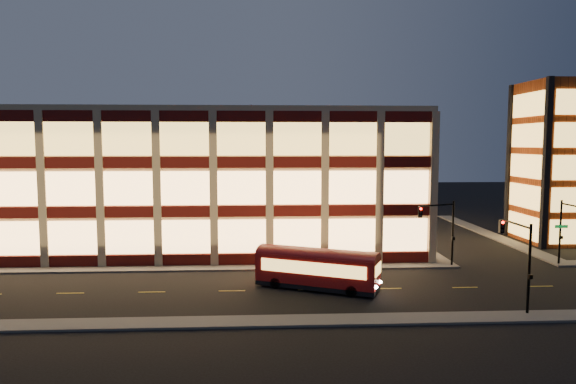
{
  "coord_description": "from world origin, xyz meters",
  "views": [
    {
      "loc": [
        6.29,
        -44.07,
        11.14
      ],
      "look_at": [
        8.98,
        8.0,
        6.17
      ],
      "focal_mm": 32.0,
      "sensor_mm": 36.0,
      "label": 1
    }
  ],
  "objects": [
    {
      "name": "sidewalk_office_south",
      "position": [
        -3.0,
        1.0,
        0.07
      ],
      "size": [
        54.0,
        2.0,
        0.15
      ],
      "primitive_type": "cube",
      "color": "#514F4C",
      "rests_on": "ground"
    },
    {
      "name": "sidewalk_tower_west",
      "position": [
        34.0,
        17.0,
        0.07
      ],
      "size": [
        2.0,
        30.0,
        0.15
      ],
      "primitive_type": "cube",
      "color": "#514F4C",
      "rests_on": "ground"
    },
    {
      "name": "sidewalk_office_east",
      "position": [
        23.0,
        17.0,
        0.07
      ],
      "size": [
        2.0,
        30.0,
        0.15
      ],
      "primitive_type": "cube",
      "color": "#514F4C",
      "rests_on": "ground"
    },
    {
      "name": "ground",
      "position": [
        0.0,
        0.0,
        0.0
      ],
      "size": [
        200.0,
        200.0,
        0.0
      ],
      "primitive_type": "plane",
      "color": "black",
      "rests_on": "ground"
    },
    {
      "name": "sidewalk_near",
      "position": [
        0.0,
        -13.0,
        0.07
      ],
      "size": [
        100.0,
        2.0,
        0.15
      ],
      "primitive_type": "cube",
      "color": "#514F4C",
      "rests_on": "ground"
    },
    {
      "name": "stair_tower",
      "position": [
        39.95,
        11.95,
        8.99
      ],
      "size": [
        8.6,
        8.6,
        18.0
      ],
      "color": "#8C3814",
      "rests_on": "ground"
    },
    {
      "name": "traffic_signal_near",
      "position": [
        23.5,
        -11.03,
        4.13
      ],
      "size": [
        0.32,
        4.45,
        6.0
      ],
      "color": "black",
      "rests_on": "ground"
    },
    {
      "name": "traffic_signal_far",
      "position": [
        22.21,
        0.24,
        4.11
      ],
      "size": [
        3.79,
        1.87,
        6.0
      ],
      "color": "black",
      "rests_on": "ground"
    },
    {
      "name": "trolley_bus",
      "position": [
        10.49,
        -5.8,
        1.76
      ],
      "size": [
        9.48,
        6.01,
        3.17
      ],
      "rotation": [
        0.0,
        0.0,
        -0.43
      ],
      "color": "#910807",
      "rests_on": "ground"
    },
    {
      "name": "traffic_signal_right",
      "position": [
        33.5,
        -0.62,
        4.1
      ],
      "size": [
        1.2,
        4.37,
        6.0
      ],
      "color": "black",
      "rests_on": "ground"
    },
    {
      "name": "office_building",
      "position": [
        -2.91,
        16.91,
        7.25
      ],
      "size": [
        50.45,
        30.45,
        14.5
      ],
      "color": "tan",
      "rests_on": "ground"
    }
  ]
}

